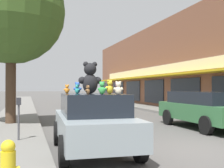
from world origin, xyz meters
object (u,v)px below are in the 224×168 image
(teddy_bear_orange, at_px, (67,89))
(teddy_bear_pink, at_px, (118,89))
(teddy_bear_giant, at_px, (90,78))
(parking_meter, at_px, (19,113))
(teddy_bear_cream, at_px, (118,88))
(parked_car_far_center, at_px, (204,108))
(teddy_bear_brown, at_px, (88,90))
(teddy_bear_purple, at_px, (102,89))
(teddy_bear_blue, at_px, (78,88))
(teddy_bear_yellow, at_px, (110,87))
(street_tree, at_px, (11,11))
(plush_art_car, at_px, (93,121))
(fire_hydrant, at_px, (8,166))
(teddy_bear_teal, at_px, (77,89))
(teddy_bear_green, at_px, (102,88))

(teddy_bear_orange, bearing_deg, teddy_bear_pink, 117.24)
(teddy_bear_giant, bearing_deg, parking_meter, -35.09)
(teddy_bear_cream, bearing_deg, teddy_bear_pink, -89.12)
(parked_car_far_center, bearing_deg, teddy_bear_brown, -149.44)
(teddy_bear_purple, distance_m, parking_meter, 2.62)
(teddy_bear_brown, xyz_separation_m, parking_meter, (-1.70, 1.95, -0.70))
(teddy_bear_blue, distance_m, teddy_bear_yellow, 0.98)
(teddy_bear_purple, relative_size, teddy_bear_blue, 0.86)
(teddy_bear_orange, bearing_deg, street_tree, -83.00)
(teddy_bear_purple, bearing_deg, teddy_bear_blue, 41.84)
(teddy_bear_giant, relative_size, teddy_bear_blue, 2.68)
(plush_art_car, height_order, street_tree, street_tree)
(teddy_bear_cream, distance_m, fire_hydrant, 3.21)
(teddy_bear_brown, height_order, teddy_bear_teal, teddy_bear_teal)
(fire_hydrant, bearing_deg, teddy_bear_yellow, 49.43)
(teddy_bear_giant, bearing_deg, teddy_bear_yellow, 155.49)
(teddy_bear_purple, distance_m, teddy_bear_green, 1.53)
(plush_art_car, height_order, teddy_bear_giant, teddy_bear_giant)
(teddy_bear_blue, bearing_deg, teddy_bear_teal, 90.30)
(street_tree, bearing_deg, teddy_bear_giant, -67.70)
(teddy_bear_orange, height_order, fire_hydrant, teddy_bear_orange)
(teddy_bear_giant, distance_m, teddy_bear_green, 1.02)
(teddy_bear_yellow, bearing_deg, teddy_bear_brown, 0.56)
(teddy_bear_brown, bearing_deg, teddy_bear_cream, 92.46)
(street_tree, bearing_deg, teddy_bear_cream, -67.98)
(teddy_bear_purple, distance_m, street_tree, 6.87)
(teddy_bear_yellow, xyz_separation_m, teddy_bear_teal, (-0.82, 0.35, -0.06))
(teddy_bear_giant, xyz_separation_m, teddy_bear_cream, (0.43, -1.15, -0.27))
(teddy_bear_blue, relative_size, teddy_bear_brown, 1.42)
(parked_car_far_center, bearing_deg, teddy_bear_giant, -153.14)
(teddy_bear_blue, xyz_separation_m, teddy_bear_brown, (0.10, -0.95, -0.05))
(street_tree, relative_size, parking_meter, 5.83)
(teddy_bear_purple, xyz_separation_m, teddy_bear_blue, (-0.75, -0.12, 0.02))
(parked_car_far_center, bearing_deg, teddy_bear_yellow, -149.02)
(teddy_bear_brown, bearing_deg, teddy_bear_green, 78.32)
(plush_art_car, xyz_separation_m, teddy_bear_purple, (0.42, 0.65, 0.87))
(plush_art_car, height_order, teddy_bear_cream, teddy_bear_cream)
(teddy_bear_yellow, bearing_deg, teddy_bear_cream, 60.01)
(parking_meter, bearing_deg, teddy_bear_brown, -48.88)
(street_tree, bearing_deg, teddy_bear_green, -70.11)
(teddy_bear_cream, distance_m, teddy_bear_yellow, 0.92)
(teddy_bear_purple, xyz_separation_m, teddy_bear_cream, (-0.04, -1.65, 0.02))
(parked_car_far_center, bearing_deg, parking_meter, -169.00)
(teddy_bear_green, bearing_deg, teddy_bear_pink, -114.27)
(teddy_bear_giant, xyz_separation_m, teddy_bear_teal, (-0.33, 0.12, -0.30))
(teddy_bear_purple, height_order, teddy_bear_blue, teddy_bear_blue)
(teddy_bear_brown, bearing_deg, teddy_bear_giant, -152.09)
(teddy_bear_green, relative_size, teddy_bear_yellow, 0.83)
(teddy_bear_pink, height_order, teddy_bear_blue, teddy_bear_blue)
(street_tree, bearing_deg, teddy_bear_teal, -70.23)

